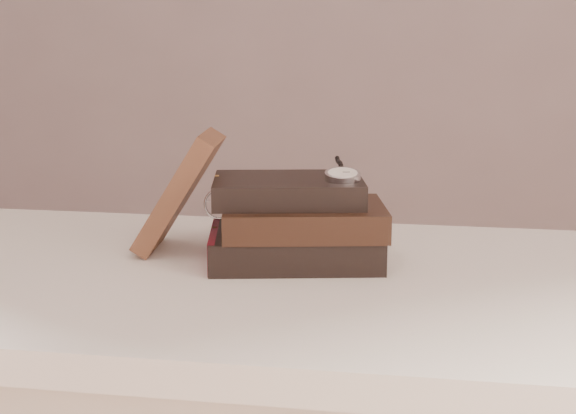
# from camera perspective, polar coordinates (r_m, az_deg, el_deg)

# --- Properties ---
(table) EXTENTS (1.00, 0.60, 0.75)m
(table) POSITION_cam_1_polar(r_m,az_deg,el_deg) (1.13, -4.91, -8.78)
(table) COLOR white
(table) RESTS_ON ground
(book_stack) EXTENTS (0.26, 0.20, 0.11)m
(book_stack) POSITION_cam_1_polar(r_m,az_deg,el_deg) (1.12, 0.57, -1.13)
(book_stack) COLOR black
(book_stack) RESTS_ON table
(journal) EXTENTS (0.13, 0.12, 0.17)m
(journal) POSITION_cam_1_polar(r_m,az_deg,el_deg) (1.18, -7.42, 1.05)
(journal) COLOR #45271A
(journal) RESTS_ON table
(pocket_watch) EXTENTS (0.06, 0.15, 0.02)m
(pocket_watch) POSITION_cam_1_polar(r_m,az_deg,el_deg) (1.10, 3.72, 2.26)
(pocket_watch) COLOR silver
(pocket_watch) RESTS_ON book_stack
(eyeglasses) EXTENTS (0.11, 0.13, 0.05)m
(eyeglasses) POSITION_cam_1_polar(r_m,az_deg,el_deg) (1.19, -3.48, 0.24)
(eyeglasses) COLOR silver
(eyeglasses) RESTS_ON book_stack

